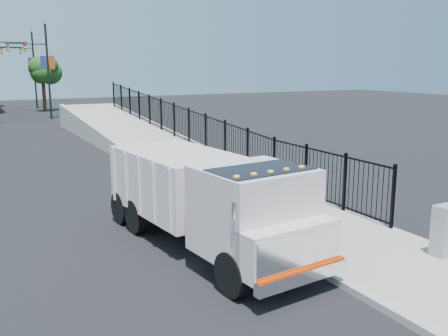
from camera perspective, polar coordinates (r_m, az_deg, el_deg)
name	(u,v)px	position (r m, az deg, el deg)	size (l,w,h in m)	color
ground	(247,231)	(14.36, 2.64, -7.20)	(120.00, 120.00, 0.00)	black
sidewalk	(347,239)	(13.91, 13.83, -7.92)	(3.55, 12.00, 0.12)	#9E998E
curb	(288,251)	(12.76, 7.27, -9.39)	(0.30, 12.00, 0.16)	#ADAAA3
ramp	(139,146)	(29.49, -9.71, 2.52)	(3.95, 24.00, 1.70)	#9E998E
iron_fence	(189,138)	(26.17, -4.03, 3.48)	(0.10, 28.00, 1.80)	black
truck	(209,196)	(12.57, -1.76, -3.24)	(3.07, 7.52, 2.51)	black
worker	(291,204)	(13.33, 7.63, -4.04)	(0.68, 0.45, 1.87)	maroon
utility_cabinet	(445,231)	(13.19, 23.89, -6.57)	(0.55, 0.40, 1.25)	gray
debris	(259,206)	(16.21, 4.01, -4.40)	(0.31, 0.31, 0.08)	silver
light_pole_1	(44,68)	(45.80, -19.86, 10.73)	(3.78, 0.22, 8.00)	black
light_pole_3	(31,67)	(57.54, -21.18, 10.72)	(3.78, 0.22, 8.00)	black
tree_1	(42,72)	(53.57, -20.04, 10.28)	(2.18, 2.18, 5.09)	#382314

